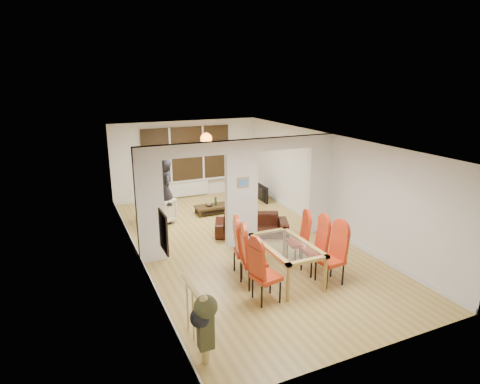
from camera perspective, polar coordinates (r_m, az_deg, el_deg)
floor at (r=10.05m, az=0.20°, el=-7.36°), size 5.00×9.00×0.01m
room_walls at (r=9.61m, az=0.20°, el=-0.23°), size 5.00×9.00×2.60m
divider_wall at (r=9.61m, az=0.20°, el=-0.23°), size 5.00×0.18×2.60m
bay_window_blinds at (r=13.62m, az=-7.57°, el=5.40°), size 3.00×0.08×1.80m
radiator at (r=13.86m, az=-7.34°, el=0.50°), size 1.40×0.08×0.50m
pendant_light at (r=12.53m, az=-4.83°, el=7.57°), size 0.36×0.36×0.36m
stair_newel at (r=6.44m, az=-6.57°, el=-16.53°), size 0.40×1.20×1.10m
wall_poster at (r=6.60m, az=-10.83°, el=-5.60°), size 0.04×0.52×0.67m
pillar_photo at (r=9.44m, az=0.45°, el=1.36°), size 0.30×0.03×0.25m
dining_table at (r=8.33m, az=6.56°, el=-9.76°), size 0.92×1.64×0.77m
dining_chair_la at (r=7.47m, az=3.79°, el=-11.34°), size 0.53×0.53×1.14m
dining_chair_lb at (r=7.97m, az=2.02°, el=-9.31°), size 0.56×0.56×1.18m
dining_chair_lc at (r=8.41m, az=0.90°, el=-7.95°), size 0.56×0.56×1.16m
dining_chair_ra at (r=8.23m, az=12.71°, el=-8.93°), size 0.51×0.51×1.16m
dining_chair_rb at (r=8.59m, az=10.55°, el=-7.83°), size 0.49×0.49×1.12m
dining_chair_rc at (r=9.02m, az=8.28°, el=-6.75°), size 0.51×0.51×1.05m
sofa at (r=10.50m, az=1.65°, el=-4.68°), size 2.03×1.43×0.55m
armchair at (r=11.52m, az=-11.68°, el=-2.61°), size 1.03×1.04×0.74m
person at (r=11.36m, az=-10.51°, el=0.08°), size 0.69×0.47×1.83m
television at (r=13.34m, az=2.66°, el=-0.10°), size 0.97×0.17×0.56m
coffee_table at (r=12.19m, az=-3.83°, el=-2.47°), size 1.09×0.58×0.25m
bottle at (r=12.11m, az=-3.48°, el=-1.29°), size 0.07×0.07×0.27m
bowl at (r=12.11m, az=-4.42°, el=-1.85°), size 0.22×0.22×0.05m
shoes at (r=9.70m, az=0.38°, el=-7.97°), size 0.22×0.23×0.09m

